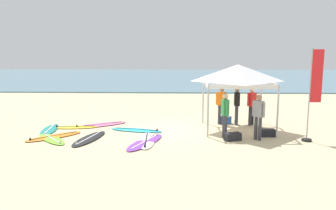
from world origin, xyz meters
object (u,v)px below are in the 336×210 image
object	(u,v)px
canopy_tent	(238,73)
person_red	(252,104)
surfboard_orange	(54,136)
cooler_box	(226,119)
surfboard_purple	(145,142)
surfboard_black	(89,138)
surfboard_teal	(50,130)
surfboard_cyan	(137,130)
gear_bag_by_pole	(233,137)
surfboard_lime	(52,139)
surfboard_white	(146,140)
banner_flag	(312,99)
person_orange	(221,103)
person_black	(237,103)
person_green	(225,112)
person_grey	(258,114)
surfboard_yellow	(76,127)
surfboard_pink	(100,125)
gear_bag_near_tent	(267,133)

from	to	relation	value
canopy_tent	person_red	xyz separation A→B (m)	(0.81, 0.84, -1.40)
surfboard_orange	cooler_box	bearing A→B (deg)	21.48
surfboard_purple	person_red	world-z (taller)	person_red
surfboard_black	surfboard_teal	distance (m)	2.48
surfboard_teal	cooler_box	size ratio (longest dim) A/B	4.44
surfboard_purple	surfboard_cyan	world-z (taller)	same
canopy_tent	gear_bag_by_pole	size ratio (longest dim) A/B	4.61
surfboard_lime	surfboard_white	bearing A→B (deg)	-1.52
surfboard_lime	banner_flag	bearing A→B (deg)	0.84
person_orange	person_black	distance (m)	0.68
banner_flag	person_green	bearing A→B (deg)	172.84
person_orange	person_grey	xyz separation A→B (m)	(1.03, -2.69, 0.00)
banner_flag	canopy_tent	bearing A→B (deg)	143.29
surfboard_black	surfboard_purple	world-z (taller)	same
banner_flag	gear_bag_by_pole	distance (m)	3.18
surfboard_yellow	surfboard_teal	bearing A→B (deg)	-152.68
surfboard_yellow	person_black	world-z (taller)	person_black
surfboard_purple	person_black	bearing A→B (deg)	39.88
surfboard_cyan	banner_flag	world-z (taller)	banner_flag
surfboard_pink	surfboard_lime	bearing A→B (deg)	-116.42
surfboard_black	surfboard_lime	size ratio (longest dim) A/B	1.25
canopy_tent	cooler_box	world-z (taller)	canopy_tent
surfboard_orange	surfboard_white	bearing A→B (deg)	-7.08
surfboard_cyan	surfboard_lime	bearing A→B (deg)	-153.02
surfboard_white	person_red	distance (m)	5.37
surfboard_black	surfboard_teal	size ratio (longest dim) A/B	1.11
surfboard_lime	cooler_box	distance (m)	7.59
surfboard_black	person_orange	size ratio (longest dim) A/B	1.45
surfboard_white	gear_bag_by_pole	distance (m)	3.21
person_green	surfboard_orange	bearing A→B (deg)	-178.48
canopy_tent	surfboard_orange	distance (m)	7.78
person_orange	person_red	world-z (taller)	same
surfboard_purple	surfboard_yellow	size ratio (longest dim) A/B	1.30
surfboard_yellow	surfboard_orange	bearing A→B (deg)	-101.70
person_orange	surfboard_pink	bearing A→B (deg)	-175.22
person_red	surfboard_white	bearing A→B (deg)	-147.16
surfboard_orange	cooler_box	world-z (taller)	cooler_box
person_orange	person_green	distance (m)	2.41
surfboard_pink	gear_bag_by_pole	size ratio (longest dim) A/B	4.12
person_orange	surfboard_black	bearing A→B (deg)	-151.86
person_grey	person_black	xyz separation A→B (m)	(-0.35, 2.62, 0.00)
person_red	surfboard_black	bearing A→B (deg)	-158.01
person_black	gear_bag_by_pole	size ratio (longest dim) A/B	2.85
surfboard_pink	person_red	bearing A→B (deg)	2.53
canopy_tent	person_grey	bearing A→B (deg)	-73.29
person_grey	surfboard_orange	bearing A→B (deg)	179.15
surfboard_black	gear_bag_near_tent	xyz separation A→B (m)	(6.82, 0.69, 0.10)
surfboard_lime	person_red	distance (m)	8.53
surfboard_teal	surfboard_purple	xyz separation A→B (m)	(4.22, -1.80, -0.00)
surfboard_yellow	person_grey	xyz separation A→B (m)	(7.42, -1.74, 0.95)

